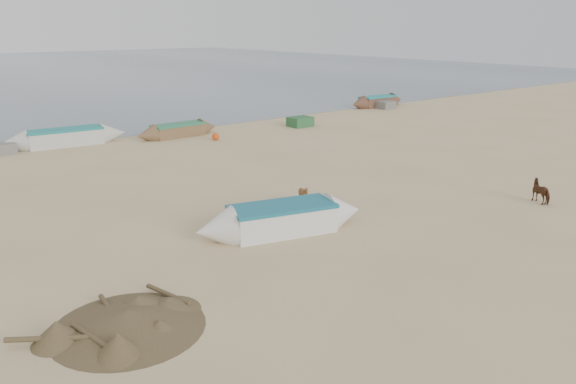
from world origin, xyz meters
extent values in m
plane|color=tan|center=(0.00, 0.00, 0.00)|extent=(140.00, 140.00, 0.00)
imported|color=brown|center=(1.49, 4.93, 0.39)|extent=(0.92, 0.88, 0.78)
imported|color=#502E1A|center=(8.92, -0.52, 0.44)|extent=(0.82, 0.94, 0.89)
cone|color=brown|center=(-7.43, 0.43, 0.22)|extent=(4.23, 4.23, 0.43)
sphere|color=#CD4513|center=(5.37, 17.76, 0.22)|extent=(0.44, 0.44, 0.44)
cube|color=slate|center=(-5.40, 21.61, 0.28)|extent=(1.20, 1.10, 0.56)
cube|color=#295C32|center=(12.32, 18.30, 0.32)|extent=(1.50, 1.20, 0.64)
cube|color=slate|center=(23.18, 20.50, 0.30)|extent=(1.30, 1.20, 0.60)
camera|label=1|loc=(-11.58, -10.68, 6.58)|focal=35.00mm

